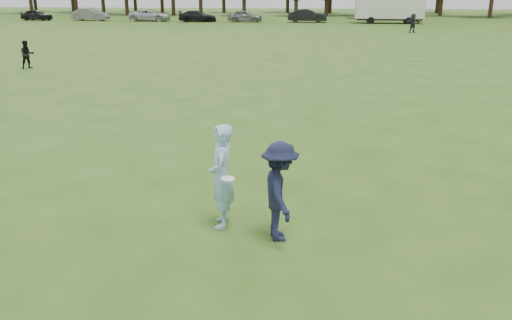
# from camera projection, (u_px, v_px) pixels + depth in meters

# --- Properties ---
(ground) EXTENTS (200.00, 200.00, 0.00)m
(ground) POSITION_uv_depth(u_px,v_px,m) (206.00, 221.00, 10.72)
(ground) COLOR #2F4D15
(ground) RESTS_ON ground
(thrower) EXTENTS (0.58, 0.79, 2.01)m
(thrower) POSITION_uv_depth(u_px,v_px,m) (221.00, 176.00, 10.25)
(thrower) COLOR #9AC3EE
(thrower) RESTS_ON ground
(defender) EXTENTS (0.95, 1.32, 1.84)m
(defender) POSITION_uv_depth(u_px,v_px,m) (280.00, 191.00, 9.73)
(defender) COLOR #181B34
(defender) RESTS_ON ground
(player_far_a) EXTENTS (0.95, 0.94, 1.55)m
(player_far_a) POSITION_uv_depth(u_px,v_px,m) (27.00, 55.00, 29.90)
(player_far_a) COLOR black
(player_far_a) RESTS_ON ground
(player_far_d) EXTENTS (1.72, 1.23, 1.80)m
(player_far_d) POSITION_uv_depth(u_px,v_px,m) (413.00, 23.00, 52.43)
(player_far_d) COLOR #242424
(player_far_d) RESTS_ON ground
(car_a) EXTENTS (4.19, 2.07, 1.37)m
(car_a) POSITION_uv_depth(u_px,v_px,m) (37.00, 15.00, 70.29)
(car_a) COLOR black
(car_a) RESTS_ON ground
(car_b) EXTENTS (4.78, 1.86, 1.55)m
(car_b) POSITION_uv_depth(u_px,v_px,m) (90.00, 14.00, 69.68)
(car_b) COLOR slate
(car_b) RESTS_ON ground
(car_c) EXTENTS (5.30, 2.50, 1.46)m
(car_c) POSITION_uv_depth(u_px,v_px,m) (150.00, 15.00, 68.89)
(car_c) COLOR #BCBCC1
(car_c) RESTS_ON ground
(car_d) EXTENTS (4.87, 2.42, 1.36)m
(car_d) POSITION_uv_depth(u_px,v_px,m) (198.00, 16.00, 67.41)
(car_d) COLOR black
(car_d) RESTS_ON ground
(car_e) EXTENTS (4.30, 1.87, 1.44)m
(car_e) POSITION_uv_depth(u_px,v_px,m) (245.00, 16.00, 67.24)
(car_e) COLOR slate
(car_e) RESTS_ON ground
(car_f) EXTENTS (4.80, 1.71, 1.58)m
(car_f) POSITION_uv_depth(u_px,v_px,m) (307.00, 16.00, 66.61)
(car_f) COLOR black
(car_f) RESTS_ON ground
(field_cone) EXTENTS (0.28, 0.28, 0.30)m
(field_cone) POSITION_uv_depth(u_px,v_px,m) (510.00, 31.00, 52.87)
(field_cone) COLOR #DA510B
(field_cone) RESTS_ON ground
(disc_in_play) EXTENTS (0.30, 0.30, 0.05)m
(disc_in_play) POSITION_uv_depth(u_px,v_px,m) (227.00, 179.00, 9.91)
(disc_in_play) COLOR white
(disc_in_play) RESTS_ON ground
(cargo_trailer) EXTENTS (9.00, 2.75, 3.20)m
(cargo_trailer) POSITION_uv_depth(u_px,v_px,m) (389.00, 8.00, 64.61)
(cargo_trailer) COLOR white
(cargo_trailer) RESTS_ON ground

